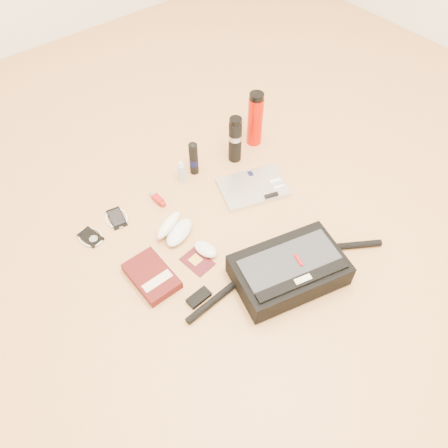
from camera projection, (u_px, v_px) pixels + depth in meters
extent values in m
plane|color=tan|center=(242.00, 247.00, 1.78)|extent=(4.00, 4.00, 0.00)
cube|color=black|center=(289.00, 270.00, 1.65)|extent=(0.46, 0.35, 0.10)
cube|color=#2B2D32|center=(292.00, 264.00, 1.60)|extent=(0.40, 0.27, 0.01)
cube|color=black|center=(303.00, 280.00, 1.55)|extent=(0.36, 0.13, 0.01)
cube|color=beige|center=(303.00, 280.00, 1.55)|extent=(0.07, 0.04, 0.01)
cube|color=#9F0810|center=(298.00, 261.00, 1.60)|extent=(0.02, 0.06, 0.02)
cylinder|color=black|center=(214.00, 300.00, 1.61)|extent=(0.26, 0.04, 0.03)
cylinder|color=black|center=(350.00, 245.00, 1.76)|extent=(0.23, 0.16, 0.03)
cube|color=black|center=(199.00, 297.00, 1.62)|extent=(0.09, 0.05, 0.02)
cube|color=silver|center=(253.00, 187.00, 1.97)|extent=(0.34, 0.29, 0.02)
cube|color=black|center=(250.00, 173.00, 2.01)|extent=(0.03, 0.03, 0.00)
cube|color=silver|center=(275.00, 181.00, 1.98)|extent=(0.06, 0.03, 0.01)
cube|color=white|center=(279.00, 187.00, 1.96)|extent=(0.05, 0.03, 0.01)
cube|color=black|center=(271.00, 195.00, 1.92)|extent=(0.06, 0.04, 0.01)
cube|color=#420D0D|center=(152.00, 276.00, 1.67)|extent=(0.14, 0.22, 0.04)
cube|color=beige|center=(167.00, 266.00, 1.70)|extent=(0.01, 0.20, 0.03)
cube|color=beige|center=(157.00, 281.00, 1.63)|extent=(0.12, 0.04, 0.00)
cube|color=#440E15|center=(197.00, 262.00, 1.73)|extent=(0.10, 0.13, 0.00)
cube|color=gold|center=(195.00, 260.00, 1.73)|extent=(0.05, 0.05, 0.00)
ellipsoid|color=silver|center=(206.00, 249.00, 1.75)|extent=(0.08, 0.12, 0.03)
ellipsoid|color=silver|center=(179.00, 232.00, 1.80)|extent=(0.18, 0.14, 0.05)
ellipsoid|color=white|center=(168.00, 225.00, 1.79)|extent=(0.18, 0.14, 0.09)
ellipsoid|color=black|center=(175.00, 237.00, 1.77)|extent=(0.05, 0.04, 0.01)
ellipsoid|color=black|center=(183.00, 226.00, 1.81)|extent=(0.05, 0.04, 0.01)
cylinder|color=black|center=(179.00, 231.00, 1.79)|extent=(0.02, 0.01, 0.00)
cube|color=black|center=(91.00, 237.00, 1.80)|extent=(0.08, 0.11, 0.01)
cylinder|color=#A09FA2|center=(93.00, 239.00, 1.79)|extent=(0.04, 0.04, 0.00)
torus|color=silver|center=(90.00, 237.00, 1.80)|extent=(0.11, 0.11, 0.01)
cube|color=black|center=(117.00, 218.00, 1.87)|extent=(0.08, 0.12, 0.01)
cube|color=black|center=(116.00, 217.00, 1.86)|extent=(0.07, 0.10, 0.00)
torus|color=white|center=(117.00, 218.00, 1.86)|extent=(0.11, 0.11, 0.01)
cube|color=#A41314|center=(158.00, 200.00, 1.92)|extent=(0.03, 0.06, 0.03)
cube|color=#A71F16|center=(163.00, 204.00, 1.91)|extent=(0.02, 0.02, 0.02)
cylinder|color=#B8B7BA|center=(153.00, 195.00, 1.94)|extent=(0.02, 0.03, 0.02)
cylinder|color=#9CBAD2|center=(182.00, 173.00, 1.98)|extent=(0.03, 0.03, 0.09)
cylinder|color=white|center=(181.00, 165.00, 1.93)|extent=(0.02, 0.02, 0.02)
cylinder|color=white|center=(181.00, 163.00, 1.92)|extent=(0.01, 0.01, 0.01)
cylinder|color=black|center=(194.00, 159.00, 1.98)|extent=(0.05, 0.05, 0.17)
cylinder|color=#080C33|center=(194.00, 162.00, 2.00)|extent=(0.05, 0.05, 0.03)
ellipsoid|color=black|center=(193.00, 145.00, 1.92)|extent=(0.04, 0.04, 0.02)
cylinder|color=black|center=(235.00, 141.00, 2.02)|extent=(0.08, 0.08, 0.21)
cylinder|color=#A6A6A9|center=(235.00, 137.00, 2.00)|extent=(0.08, 0.08, 0.03)
cylinder|color=black|center=(236.00, 121.00, 1.93)|extent=(0.07, 0.07, 0.02)
cylinder|color=#C00D00|center=(255.00, 121.00, 2.08)|extent=(0.09, 0.09, 0.25)
cylinder|color=black|center=(257.00, 96.00, 1.97)|extent=(0.08, 0.08, 0.03)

